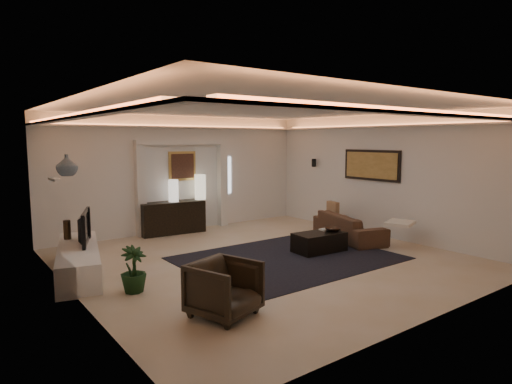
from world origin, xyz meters
TOP-DOWN VIEW (x-y plane):
  - floor at (0.00, 0.00)m, footprint 7.00×7.00m
  - ceiling at (0.00, 0.00)m, footprint 7.00×7.00m
  - wall_back at (0.00, 3.50)m, footprint 7.00×0.00m
  - wall_front at (0.00, -3.50)m, footprint 7.00×0.00m
  - wall_left at (-3.50, 0.00)m, footprint 0.00×7.00m
  - wall_right at (3.50, 0.00)m, footprint 0.00×7.00m
  - cove_soffit at (0.00, 0.00)m, footprint 7.00×7.00m
  - daylight_slit at (1.35, 3.48)m, footprint 0.25×0.03m
  - area_rug at (0.40, -0.20)m, footprint 4.00×3.00m
  - pilaster_left at (-1.15, 3.40)m, footprint 0.22×0.20m
  - pilaster_right at (1.15, 3.40)m, footprint 0.22×0.20m
  - alcove_header at (0.00, 3.40)m, footprint 2.52×0.20m
  - painting_frame at (0.00, 3.47)m, footprint 0.74×0.04m
  - painting_canvas at (0.00, 3.44)m, footprint 0.62×0.02m
  - art_panel_frame at (3.47, 0.30)m, footprint 0.04×1.64m
  - art_panel_gold at (3.44, 0.30)m, footprint 0.02×1.50m
  - wall_sconce at (3.38, 2.20)m, footprint 0.12×0.12m
  - wall_niche at (-3.44, 1.40)m, footprint 0.10×0.55m
  - console at (-0.41, 3.25)m, footprint 1.62×0.63m
  - lamp_left at (-0.37, 3.25)m, footprint 0.25×0.25m
  - lamp_right at (0.38, 3.24)m, footprint 0.33×0.33m
  - media_ledge at (-3.15, 1.28)m, footprint 1.28×2.69m
  - tv at (-3.06, 1.46)m, footprint 1.01×0.49m
  - figurine at (-3.15, 1.99)m, footprint 0.16×0.16m
  - ginger_jar at (-3.15, 1.75)m, footprint 0.43×0.43m
  - plant at (-2.73, -0.22)m, footprint 0.48×0.48m
  - sofa at (2.60, 0.20)m, footprint 2.19×1.36m
  - throw_blanket at (2.83, -1.01)m, footprint 0.75×0.69m
  - throw_pillow at (3.03, 1.12)m, footprint 0.20×0.41m
  - coffee_table at (1.24, -0.19)m, footprint 1.10×0.66m
  - bowl at (1.57, -0.25)m, footprint 0.42×0.42m
  - magazine at (1.54, -0.08)m, footprint 0.25×0.18m
  - armchair at (-2.10, -1.80)m, footprint 1.00×1.02m

SIDE VIEW (x-z plane):
  - floor at x=0.00m, z-range 0.00..0.00m
  - area_rug at x=0.40m, z-range 0.00..0.01m
  - coffee_table at x=1.24m, z-range 0.01..0.40m
  - media_ledge at x=-3.15m, z-range -0.02..0.47m
  - sofa at x=2.60m, z-range 0.00..0.60m
  - plant at x=-2.73m, z-range 0.00..0.71m
  - armchair at x=-2.10m, z-range 0.00..0.73m
  - console at x=-0.41m, z-range 0.00..0.80m
  - magazine at x=1.54m, z-range 0.41..0.44m
  - bowl at x=1.57m, z-range 0.41..0.49m
  - throw_blanket at x=2.83m, z-range 0.52..0.58m
  - throw_pillow at x=3.03m, z-range 0.35..0.75m
  - figurine at x=-3.15m, z-range 0.46..0.82m
  - tv at x=-3.06m, z-range 0.45..1.04m
  - lamp_left at x=-0.37m, z-range 0.82..1.36m
  - lamp_right at x=0.38m, z-range 0.77..1.41m
  - pilaster_left at x=-1.15m, z-range 0.00..2.20m
  - pilaster_right at x=1.15m, z-range 0.00..2.20m
  - daylight_slit at x=1.35m, z-range 0.85..1.85m
  - wall_back at x=0.00m, z-range -2.05..4.95m
  - wall_front at x=0.00m, z-range -2.05..4.95m
  - wall_left at x=-3.50m, z-range -2.05..4.95m
  - wall_right at x=3.50m, z-range -2.05..4.95m
  - painting_frame at x=0.00m, z-range 1.28..2.02m
  - painting_canvas at x=0.00m, z-range 1.34..1.96m
  - wall_niche at x=-3.44m, z-range 1.63..1.67m
  - wall_sconce at x=3.38m, z-range 1.57..1.79m
  - art_panel_gold at x=3.44m, z-range 1.39..2.01m
  - art_panel_frame at x=3.47m, z-range 1.33..2.07m
  - ginger_jar at x=-3.15m, z-range 1.67..2.05m
  - alcove_header at x=0.00m, z-range 2.19..2.31m
  - cove_soffit at x=0.00m, z-range 2.60..2.64m
  - ceiling at x=0.00m, z-range 2.90..2.90m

